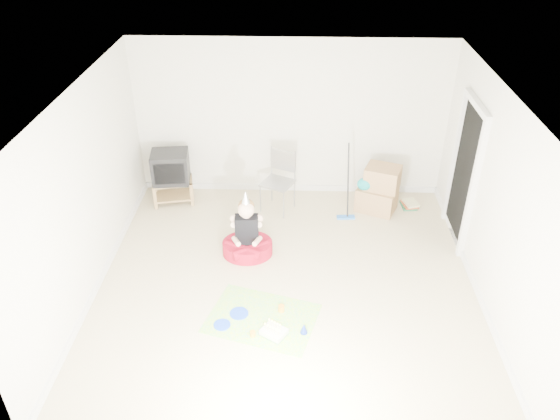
{
  "coord_description": "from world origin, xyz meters",
  "views": [
    {
      "loc": [
        0.11,
        -5.66,
        4.72
      ],
      "look_at": [
        -0.1,
        0.4,
        0.9
      ],
      "focal_mm": 35.0,
      "sensor_mm": 36.0,
      "label": 1
    }
  ],
  "objects_px": {
    "crt_tv": "(170,167)",
    "birthday_cake": "(274,332)",
    "folding_chair": "(278,183)",
    "seated_woman": "(247,240)",
    "tv_stand": "(173,189)",
    "cardboard_boxes": "(378,190)"
  },
  "relations": [
    {
      "from": "tv_stand",
      "to": "seated_woman",
      "type": "bearing_deg",
      "value": -45.99
    },
    {
      "from": "cardboard_boxes",
      "to": "birthday_cake",
      "type": "xyz_separation_m",
      "value": [
        -1.54,
        -2.87,
        -0.33
      ]
    },
    {
      "from": "seated_woman",
      "to": "birthday_cake",
      "type": "xyz_separation_m",
      "value": [
        0.45,
        -1.6,
        -0.19
      ]
    },
    {
      "from": "cardboard_boxes",
      "to": "birthday_cake",
      "type": "relative_size",
      "value": 2.13
    },
    {
      "from": "tv_stand",
      "to": "birthday_cake",
      "type": "height_order",
      "value": "tv_stand"
    },
    {
      "from": "folding_chair",
      "to": "seated_woman",
      "type": "bearing_deg",
      "value": -107.58
    },
    {
      "from": "cardboard_boxes",
      "to": "seated_woman",
      "type": "bearing_deg",
      "value": -147.53
    },
    {
      "from": "folding_chair",
      "to": "birthday_cake",
      "type": "bearing_deg",
      "value": -88.71
    },
    {
      "from": "seated_woman",
      "to": "tv_stand",
      "type": "bearing_deg",
      "value": 134.01
    },
    {
      "from": "folding_chair",
      "to": "seated_woman",
      "type": "relative_size",
      "value": 0.98
    },
    {
      "from": "crt_tv",
      "to": "cardboard_boxes",
      "type": "relative_size",
      "value": 0.76
    },
    {
      "from": "crt_tv",
      "to": "cardboard_boxes",
      "type": "distance_m",
      "value": 3.34
    },
    {
      "from": "crt_tv",
      "to": "cardboard_boxes",
      "type": "xyz_separation_m",
      "value": [
        3.33,
        -0.12,
        -0.29
      ]
    },
    {
      "from": "seated_woman",
      "to": "cardboard_boxes",
      "type": "bearing_deg",
      "value": 32.47
    },
    {
      "from": "seated_woman",
      "to": "folding_chair",
      "type": "bearing_deg",
      "value": 72.42
    },
    {
      "from": "tv_stand",
      "to": "seated_woman",
      "type": "xyz_separation_m",
      "value": [
        1.34,
        -1.39,
        -0.02
      ]
    },
    {
      "from": "crt_tv",
      "to": "seated_woman",
      "type": "distance_m",
      "value": 1.97
    },
    {
      "from": "tv_stand",
      "to": "seated_woman",
      "type": "relative_size",
      "value": 0.69
    },
    {
      "from": "tv_stand",
      "to": "cardboard_boxes",
      "type": "xyz_separation_m",
      "value": [
        3.33,
        -0.12,
        0.12
      ]
    },
    {
      "from": "cardboard_boxes",
      "to": "tv_stand",
      "type": "bearing_deg",
      "value": 177.97
    },
    {
      "from": "seated_woman",
      "to": "birthday_cake",
      "type": "bearing_deg",
      "value": -74.38
    },
    {
      "from": "crt_tv",
      "to": "birthday_cake",
      "type": "relative_size",
      "value": 1.62
    }
  ]
}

